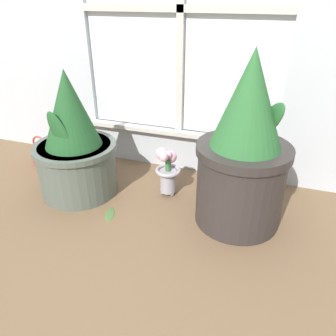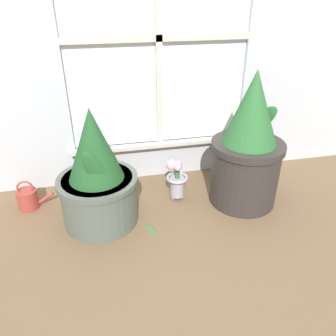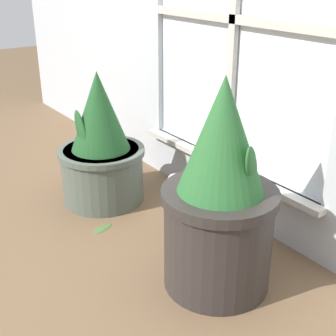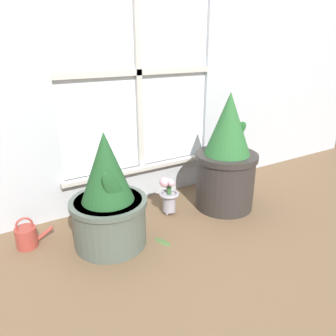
{
  "view_description": "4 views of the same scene",
  "coord_description": "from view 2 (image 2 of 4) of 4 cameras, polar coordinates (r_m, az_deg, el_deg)",
  "views": [
    {
      "loc": [
        0.5,
        -1.06,
        0.91
      ],
      "look_at": [
        0.07,
        0.19,
        0.2
      ],
      "focal_mm": 35.0,
      "sensor_mm": 36.0,
      "label": 1
    },
    {
      "loc": [
        -0.36,
        -1.27,
        1.09
      ],
      "look_at": [
        -0.03,
        0.23,
        0.24
      ],
      "focal_mm": 35.0,
      "sensor_mm": 36.0,
      "label": 2
    },
    {
      "loc": [
        1.42,
        -0.76,
        1.05
      ],
      "look_at": [
        0.03,
        0.23,
        0.3
      ],
      "focal_mm": 50.0,
      "sensor_mm": 36.0,
      "label": 3
    },
    {
      "loc": [
        -0.92,
        -1.29,
        1.02
      ],
      "look_at": [
        0.0,
        0.23,
        0.33
      ],
      "focal_mm": 35.0,
      "sensor_mm": 36.0,
      "label": 4
    }
  ],
  "objects": [
    {
      "name": "ground_plane",
      "position": [
        1.71,
        2.55,
        -10.5
      ],
      "size": [
        10.0,
        10.0,
        0.0
      ],
      "primitive_type": "plane",
      "color": "brown"
    },
    {
      "name": "potted_plant_right",
      "position": [
        1.81,
        13.72,
        3.32
      ],
      "size": [
        0.39,
        0.39,
        0.75
      ],
      "color": "#2D2826",
      "rests_on": "ground_plane"
    },
    {
      "name": "flower_vase",
      "position": [
        1.87,
        1.48,
        -1.67
      ],
      "size": [
        0.13,
        0.13,
        0.25
      ],
      "color": "#99939E",
      "rests_on": "ground_plane"
    },
    {
      "name": "fallen_leaf",
      "position": [
        1.7,
        -2.93,
        -10.6
      ],
      "size": [
        0.08,
        0.12,
        0.01
      ],
      "color": "#476633",
      "rests_on": "ground_plane"
    },
    {
      "name": "potted_plant_left",
      "position": [
        1.66,
        -12.24,
        -1.76
      ],
      "size": [
        0.4,
        0.4,
        0.62
      ],
      "color": "#4C564C",
      "rests_on": "ground_plane"
    },
    {
      "name": "watering_can",
      "position": [
        1.98,
        -23.18,
        -4.92
      ],
      "size": [
        0.2,
        0.11,
        0.17
      ],
      "color": "#99382D",
      "rests_on": "ground_plane"
    }
  ]
}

